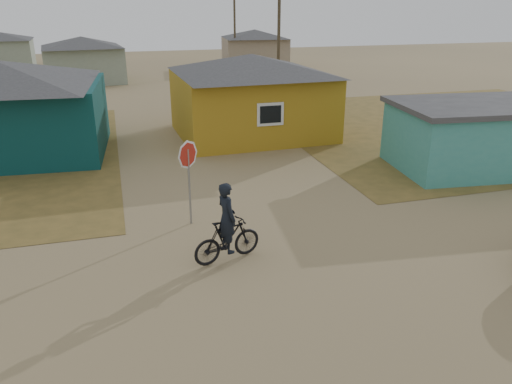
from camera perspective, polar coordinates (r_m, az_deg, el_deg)
The scene contains 12 objects.
ground at distance 11.92m, azimuth 6.00°, elevation -10.67°, with size 120.00×120.00×0.00m, color #957E56.
grass_ne at distance 29.34m, azimuth 22.46°, elevation 7.18°, with size 20.00×18.00×0.00m, color olive.
house_teal at distance 23.69m, azimuth -27.05°, elevation 8.58°, with size 8.93×7.08×4.00m.
house_yellow at distance 24.60m, azimuth -0.50°, elevation 11.12°, with size 7.72×6.76×3.90m.
shed_turquoise at distance 21.37m, azimuth 23.80°, elevation 5.90°, with size 6.71×4.93×2.60m.
house_pale_west at distance 43.63m, azimuth -19.14°, elevation 14.17°, with size 7.04×6.15×3.60m.
house_beige_east at distance 51.48m, azimuth -0.15°, elevation 16.16°, with size 6.95×6.05×3.60m.
house_pale_north at distance 56.45m, azimuth -27.02°, elevation 14.30°, with size 6.28×5.81×3.40m.
utility_pole_near at distance 33.12m, azimuth 2.62°, elevation 17.38°, with size 1.40×0.20×8.00m.
utility_pole_far at distance 48.77m, azimuth -2.46°, elevation 18.55°, with size 1.40×0.20×8.00m.
stop_sign at distance 14.43m, azimuth -7.75°, elevation 3.24°, with size 0.80×0.33×2.57m.
cyclist at distance 12.65m, azimuth -3.32°, elevation -4.66°, with size 1.93×1.01×2.10m.
Camera 1 is at (-3.94, -9.36, 6.25)m, focal length 35.00 mm.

